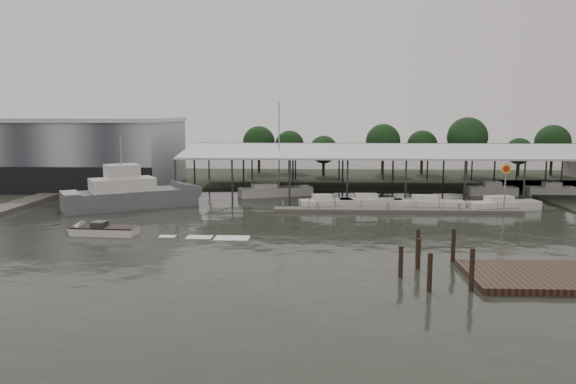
{
  "coord_description": "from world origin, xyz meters",
  "views": [
    {
      "loc": [
        5.48,
        -53.39,
        11.15
      ],
      "look_at": [
        2.69,
        8.11,
        2.5
      ],
      "focal_mm": 35.0,
      "sensor_mm": 36.0,
      "label": 1
    }
  ],
  "objects_px": {
    "speedboat_underway": "(99,231)",
    "grey_trawler": "(132,194)",
    "white_sailboat": "(274,191)",
    "shell_fuel_sign": "(506,178)"
  },
  "relations": [
    {
      "from": "grey_trawler",
      "to": "white_sailboat",
      "type": "height_order",
      "value": "white_sailboat"
    },
    {
      "from": "white_sailboat",
      "to": "speedboat_underway",
      "type": "bearing_deg",
      "value": -140.49
    },
    {
      "from": "grey_trawler",
      "to": "speedboat_underway",
      "type": "distance_m",
      "value": 15.22
    },
    {
      "from": "shell_fuel_sign",
      "to": "grey_trawler",
      "type": "bearing_deg",
      "value": 177.74
    },
    {
      "from": "shell_fuel_sign",
      "to": "white_sailboat",
      "type": "distance_m",
      "value": 29.49
    },
    {
      "from": "speedboat_underway",
      "to": "grey_trawler",
      "type": "bearing_deg",
      "value": -79.22
    },
    {
      "from": "speedboat_underway",
      "to": "shell_fuel_sign",
      "type": "bearing_deg",
      "value": -158.07
    },
    {
      "from": "shell_fuel_sign",
      "to": "grey_trawler",
      "type": "distance_m",
      "value": 43.22
    },
    {
      "from": "shell_fuel_sign",
      "to": "grey_trawler",
      "type": "xyz_separation_m",
      "value": [
        -43.12,
        1.7,
        -2.35
      ]
    },
    {
      "from": "white_sailboat",
      "to": "speedboat_underway",
      "type": "xyz_separation_m",
      "value": [
        -14.55,
        -25.26,
        -0.25
      ]
    }
  ]
}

